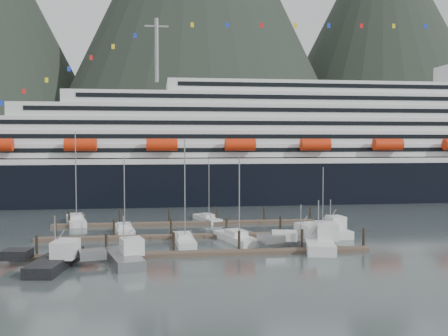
{
  "coord_description": "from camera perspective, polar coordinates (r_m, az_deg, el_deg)",
  "views": [
    {
      "loc": [
        -10.28,
        -79.76,
        15.45
      ],
      "look_at": [
        2.9,
        22.0,
        10.08
      ],
      "focal_mm": 42.0,
      "sensor_mm": 36.0,
      "label": 1
    }
  ],
  "objects": [
    {
      "name": "sailboat_h",
      "position": [
        92.94,
        10.51,
        -6.37
      ],
      "size": [
        2.72,
        8.33,
        11.3
      ],
      "rotation": [
        0.0,
        0.0,
        1.61
      ],
      "color": "silver",
      "rests_on": "ground"
    },
    {
      "name": "cruise_ship",
      "position": [
        140.65,
        9.28,
        1.57
      ],
      "size": [
        210.0,
        30.4,
        50.3
      ],
      "color": "black",
      "rests_on": "ground"
    },
    {
      "name": "dock_near",
      "position": [
        71.64,
        -2.96,
        -9.21
      ],
      "size": [
        48.18,
        2.28,
        3.2
      ],
      "color": "#41352A",
      "rests_on": "ground"
    },
    {
      "name": "trawler_a",
      "position": [
        68.22,
        -17.99,
        -9.48
      ],
      "size": [
        9.41,
        12.94,
        6.9
      ],
      "rotation": [
        0.0,
        0.0,
        1.42
      ],
      "color": "black",
      "rests_on": "ground"
    },
    {
      "name": "sailboat_a",
      "position": [
        89.74,
        -10.81,
        -6.69
      ],
      "size": [
        4.19,
        9.75,
        13.33
      ],
      "rotation": [
        0.0,
        0.0,
        1.73
      ],
      "color": "silver",
      "rests_on": "ground"
    },
    {
      "name": "mountains",
      "position": [
        687.36,
        -2.04,
        15.43
      ],
      "size": [
        870.0,
        440.0,
        420.0
      ],
      "color": "black",
      "rests_on": "ground"
    },
    {
      "name": "trawler_e",
      "position": [
        88.23,
        11.43,
        -6.59
      ],
      "size": [
        7.78,
        10.19,
        6.35
      ],
      "rotation": [
        0.0,
        0.0,
        1.72
      ],
      "color": "silver",
      "rests_on": "ground"
    },
    {
      "name": "sailboat_g",
      "position": [
        101.05,
        -1.85,
        -5.57
      ],
      "size": [
        4.99,
        9.66,
        12.42
      ],
      "rotation": [
        0.0,
        0.0,
        1.87
      ],
      "color": "silver",
      "rests_on": "ground"
    },
    {
      "name": "trawler_d",
      "position": [
        77.35,
        10.1,
        -7.86
      ],
      "size": [
        10.0,
        13.22,
        7.59
      ],
      "rotation": [
        0.0,
        0.0,
        1.35
      ],
      "color": "silver",
      "rests_on": "ground"
    },
    {
      "name": "sailboat_b",
      "position": [
        79.74,
        -4.34,
        -7.86
      ],
      "size": [
        3.15,
        10.31,
        16.17
      ],
      "rotation": [
        0.0,
        0.0,
        1.62
      ],
      "color": "silver",
      "rests_on": "ground"
    },
    {
      "name": "sailboat_e",
      "position": [
        101.98,
        -15.8,
        -5.57
      ],
      "size": [
        5.33,
        11.7,
        17.59
      ],
      "rotation": [
        0.0,
        0.0,
        1.79
      ],
      "color": "silver",
      "rests_on": "ground"
    },
    {
      "name": "sailboat_c",
      "position": [
        80.75,
        1.33,
        -7.72
      ],
      "size": [
        6.06,
        11.26,
        13.53
      ],
      "rotation": [
        0.0,
        0.0,
        1.87
      ],
      "color": "silver",
      "rests_on": "ground"
    },
    {
      "name": "ground",
      "position": [
        81.89,
        -0.03,
        -7.88
      ],
      "size": [
        1600.0,
        1600.0,
        0.0
      ],
      "primitive_type": "plane",
      "color": "#4B5759",
      "rests_on": "ground"
    },
    {
      "name": "dock_far",
      "position": [
        97.15,
        -4.15,
        -5.98
      ],
      "size": [
        48.18,
        2.28,
        3.2
      ],
      "color": "#41352A",
      "rests_on": "ground"
    },
    {
      "name": "dock_mid",
      "position": [
        84.36,
        -3.65,
        -7.35
      ],
      "size": [
        48.18,
        2.28,
        3.2
      ],
      "color": "#41352A",
      "rests_on": "ground"
    },
    {
      "name": "trawler_b",
      "position": [
        67.86,
        -10.94,
        -9.47
      ],
      "size": [
        8.46,
        10.73,
        6.62
      ],
      "rotation": [
        0.0,
        0.0,
        1.82
      ],
      "color": "gray",
      "rests_on": "ground"
    },
    {
      "name": "trawler_c",
      "position": [
        78.42,
        8.25,
        -7.75
      ],
      "size": [
        10.13,
        13.48,
        6.65
      ],
      "rotation": [
        0.0,
        0.0,
        1.85
      ],
      "color": "gray",
      "rests_on": "ground"
    }
  ]
}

